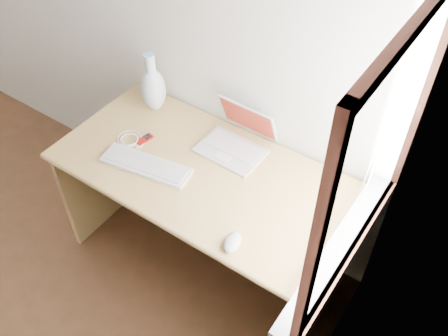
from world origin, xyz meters
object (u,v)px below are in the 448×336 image
Objects in this scene: desk at (213,189)px; laptop at (235,140)px; vase at (153,88)px; external_keyboard at (146,165)px.

laptop is (0.05, 0.13, 0.27)m from desk.
desk is 4.21× the size of vase.
laptop is 0.95× the size of vase.
external_keyboard is at bearing -135.69° from desk.
laptop reaches higher than desk.
laptop is at bearing 42.29° from external_keyboard.
vase is at bearing -179.75° from laptop.
vase is at bearing 163.24° from desk.
vase reaches higher than laptop.
vase is (-0.48, 0.14, 0.36)m from desk.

